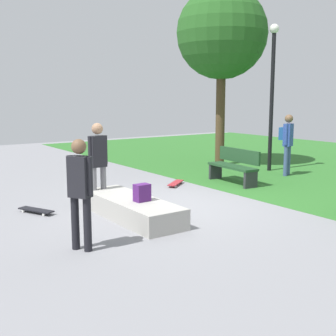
% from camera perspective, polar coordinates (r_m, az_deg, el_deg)
% --- Properties ---
extents(ground_plane, '(28.00, 28.00, 0.00)m').
position_cam_1_polar(ground_plane, '(9.32, 0.90, -4.86)').
color(ground_plane, gray).
extents(concrete_ledge, '(2.57, 0.84, 0.38)m').
position_cam_1_polar(concrete_ledge, '(8.36, -4.82, -5.22)').
color(concrete_ledge, '#A8A59E').
rests_on(concrete_ledge, ground_plane).
extents(backpack_on_ledge, '(0.22, 0.29, 0.32)m').
position_cam_1_polar(backpack_on_ledge, '(8.05, -3.40, -3.22)').
color(backpack_on_ledge, '#4C1E66').
rests_on(backpack_on_ledge, concrete_ledge).
extents(skater_performing_trick, '(0.38, 0.33, 1.68)m').
position_cam_1_polar(skater_performing_trick, '(6.56, -11.37, -2.35)').
color(skater_performing_trick, black).
rests_on(skater_performing_trick, ground_plane).
extents(skater_watching, '(0.23, 0.43, 1.75)m').
position_cam_1_polar(skater_watching, '(9.08, -9.10, 1.26)').
color(skater_watching, slate).
rests_on(skater_watching, ground_plane).
extents(skateboard_by_ledge, '(0.81, 0.52, 0.08)m').
position_cam_1_polar(skateboard_by_ledge, '(9.06, -16.79, -5.26)').
color(skateboard_by_ledge, black).
rests_on(skateboard_by_ledge, ground_plane).
extents(skateboard_spare, '(0.64, 0.76, 0.08)m').
position_cam_1_polar(skateboard_spare, '(11.35, 1.01, -1.95)').
color(skateboard_spare, '#A5262D').
rests_on(skateboard_spare, ground_plane).
extents(park_bench_near_path, '(1.63, 0.60, 0.91)m').
position_cam_1_polar(park_bench_near_path, '(11.72, 8.64, 0.37)').
color(park_bench_near_path, '#1E4223').
rests_on(park_bench_near_path, ground_plane).
extents(tree_leaning_ash, '(2.93, 2.93, 5.75)m').
position_cam_1_polar(tree_leaning_ash, '(14.81, 7.02, 16.91)').
color(tree_leaning_ash, '#4C3823').
rests_on(tree_leaning_ash, grass_lawn).
extents(lamp_post, '(0.28, 0.28, 4.40)m').
position_cam_1_polar(lamp_post, '(13.80, 13.42, 10.63)').
color(lamp_post, black).
rests_on(lamp_post, ground_plane).
extents(pedestrian_with_backpack, '(0.42, 0.41, 1.77)m').
position_cam_1_polar(pedestrian_with_backpack, '(13.10, 15.26, 3.67)').
color(pedestrian_with_backpack, '#3F5184').
rests_on(pedestrian_with_backpack, ground_plane).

